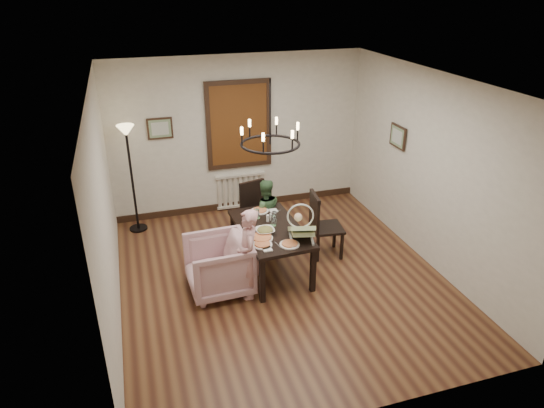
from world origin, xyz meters
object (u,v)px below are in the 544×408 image
armchair (219,265)px  seated_man (265,218)px  baby_bouncer (301,227)px  drinking_glass (273,220)px  floor_lamp (132,181)px  chair_far (259,214)px  elderly_woman (248,261)px  dining_table (270,233)px  chair_right (327,224)px

armchair → seated_man: size_ratio=0.92×
baby_bouncer → armchair: bearing=-173.9°
seated_man → drinking_glass: seated_man is taller
armchair → drinking_glass: size_ratio=5.97×
baby_bouncer → floor_lamp: 3.14m
chair_far → elderly_woman: elderly_woman is taller
dining_table → drinking_glass: drinking_glass is taller
dining_table → floor_lamp: size_ratio=0.86×
seated_man → baby_bouncer: baby_bouncer is taller
floor_lamp → chair_right: bearing=-31.9°
floor_lamp → dining_table: bearing=-46.5°
chair_far → elderly_woman: bearing=-126.5°
baby_bouncer → floor_lamp: (-2.11, 2.32, 0.02)m
chair_right → drinking_glass: bearing=103.5°
dining_table → chair_right: size_ratio=1.48×
chair_far → baby_bouncer: (0.24, -1.30, 0.38)m
dining_table → floor_lamp: floor_lamp is taller
chair_far → baby_bouncer: bearing=-95.1°
floor_lamp → baby_bouncer: bearing=-47.7°
seated_man → baby_bouncer: bearing=100.5°
drinking_glass → chair_far: bearing=89.9°
seated_man → armchair: bearing=49.1°
baby_bouncer → drinking_glass: size_ratio=3.69×
drinking_glass → floor_lamp: size_ratio=0.08×
armchair → chair_far: bearing=140.1°
baby_bouncer → seated_man: bearing=112.3°
elderly_woman → floor_lamp: bearing=-143.6°
floor_lamp → elderly_woman: bearing=-60.7°
elderly_woman → drinking_glass: size_ratio=7.36×
seated_man → floor_lamp: 2.29m
chair_right → dining_table: bearing=107.2°
seated_man → floor_lamp: (-1.94, 1.14, 0.43)m
chair_far → armchair: size_ratio=1.18×
armchair → drinking_glass: (0.89, 0.34, 0.39)m
baby_bouncer → chair_right: bearing=56.7°
armchair → drinking_glass: bearing=109.0°
chair_right → armchair: bearing=110.9°
dining_table → seated_man: bearing=76.8°
chair_far → chair_right: (0.89, -0.70, 0.02)m
seated_man → baby_bouncer: 1.26m
dining_table → elderly_woman: bearing=-135.3°
drinking_glass → elderly_woman: bearing=-132.5°
baby_bouncer → floor_lamp: size_ratio=0.29×
drinking_glass → dining_table: bearing=-133.5°
armchair → elderly_woman: size_ratio=0.81×
dining_table → elderly_woman: (-0.46, -0.50, -0.10)m
chair_far → seated_man: (0.07, -0.12, -0.04)m
drinking_glass → floor_lamp: (-1.87, 1.82, 0.12)m
chair_far → drinking_glass: size_ratio=7.04×
armchair → floor_lamp: floor_lamp is taller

